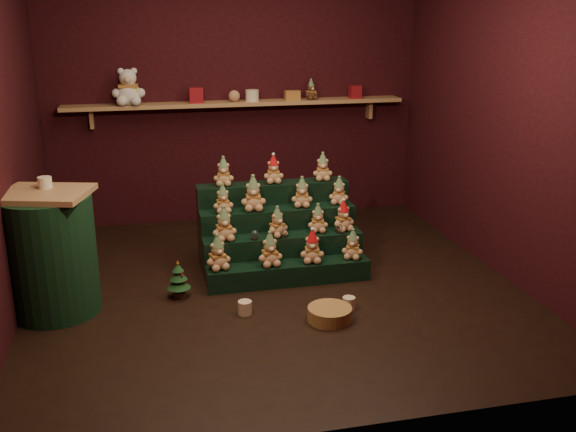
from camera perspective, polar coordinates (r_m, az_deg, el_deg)
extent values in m
plane|color=black|center=(5.47, -1.22, -6.26)|extent=(4.00, 4.00, 0.00)
cube|color=black|center=(7.07, -4.75, 10.94)|extent=(4.00, 0.10, 2.80)
cube|color=black|center=(3.13, 6.30, 2.49)|extent=(4.00, 0.10, 2.80)
cube|color=black|center=(5.83, 19.06, 8.65)|extent=(0.10, 4.00, 2.80)
cube|color=tan|center=(6.90, -4.50, 9.96)|extent=(3.60, 0.26, 0.04)
cube|color=tan|center=(6.93, -17.05, 8.28)|extent=(0.04, 0.12, 0.20)
cube|color=tan|center=(7.36, 7.22, 9.40)|extent=(0.04, 0.12, 0.20)
cube|color=black|center=(5.50, 0.06, -5.10)|extent=(1.40, 0.22, 0.18)
cube|color=black|center=(5.66, -0.44, -3.42)|extent=(1.40, 0.22, 0.36)
cube|color=black|center=(5.83, -0.91, -1.84)|extent=(1.40, 0.22, 0.54)
cube|color=black|center=(6.01, -1.35, -0.35)|extent=(1.40, 0.22, 0.72)
cylinder|color=black|center=(5.49, -2.98, -1.99)|extent=(0.06, 0.06, 0.02)
sphere|color=silver|center=(5.48, -2.99, -1.60)|extent=(0.06, 0.06, 0.06)
cylinder|color=black|center=(5.54, -0.44, -1.79)|extent=(0.06, 0.06, 0.03)
sphere|color=silver|center=(5.52, -0.44, -1.36)|extent=(0.07, 0.07, 0.07)
cylinder|color=black|center=(5.66, 4.61, -1.41)|extent=(0.06, 0.06, 0.02)
sphere|color=silver|center=(5.65, 4.62, -1.04)|extent=(0.06, 0.06, 0.06)
cube|color=tan|center=(5.03, -20.87, 1.84)|extent=(0.75, 0.68, 0.04)
cylinder|color=black|center=(5.18, -20.29, -3.30)|extent=(0.67, 0.67, 0.92)
cylinder|color=beige|center=(5.11, -20.81, 2.81)|extent=(0.10, 0.10, 0.08)
cylinder|color=#422717|center=(5.33, -9.63, -6.90)|extent=(0.10, 0.10, 0.05)
cone|color=#143716|center=(5.28, -9.69, -5.82)|extent=(0.19, 0.19, 0.10)
cone|color=#143716|center=(5.26, -9.73, -5.15)|extent=(0.14, 0.14, 0.09)
cone|color=#143716|center=(5.23, -9.77, -4.52)|extent=(0.10, 0.10, 0.07)
cone|color=#C38322|center=(5.22, -9.79, -4.04)|extent=(0.03, 0.03, 0.03)
cylinder|color=beige|center=(4.98, -3.85, -8.14)|extent=(0.11, 0.11, 0.11)
cylinder|color=beige|center=(5.07, 5.43, -7.72)|extent=(0.10, 0.10, 0.10)
cylinder|color=#AB7945|center=(4.88, 3.73, -8.68)|extent=(0.40, 0.40, 0.10)
cube|color=maroon|center=(6.82, -8.19, 10.59)|extent=(0.14, 0.14, 0.16)
cylinder|color=beige|center=(6.90, -3.20, 10.65)|extent=(0.14, 0.14, 0.12)
cube|color=maroon|center=(7.18, 5.97, 10.93)|extent=(0.12, 0.12, 0.14)
sphere|color=tan|center=(6.87, -4.80, 10.58)|extent=(0.12, 0.12, 0.12)
cube|color=orange|center=(6.99, 0.38, 10.68)|extent=(0.16, 0.10, 0.10)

